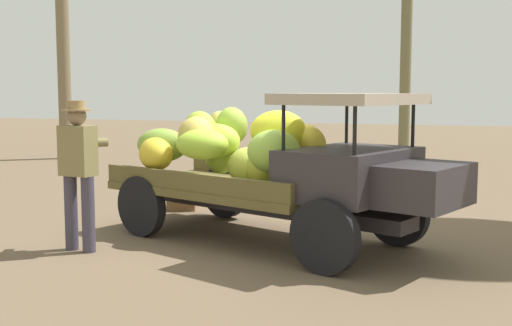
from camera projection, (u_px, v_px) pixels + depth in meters
name	position (u px, v px, depth m)	size (l,w,h in m)	color
ground_plane	(279.00, 239.00, 8.16)	(60.00, 60.00, 0.00)	brown
truck	(274.00, 166.00, 7.84)	(4.66, 2.90, 1.83)	#312B2F
farmer	(79.00, 166.00, 7.46)	(0.52, 0.48, 1.75)	#3F3A4A
wooden_crate	(182.00, 196.00, 10.28)	(0.55, 0.44, 0.41)	olive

